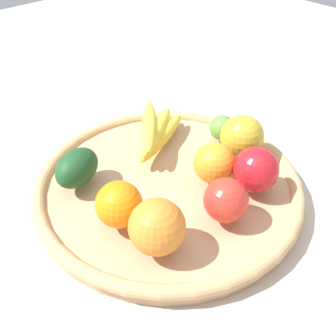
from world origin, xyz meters
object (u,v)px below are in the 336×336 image
orange_0 (214,163)px  apple_1 (242,137)px  orange_2 (119,204)px  orange_1 (157,227)px  banana_bunch (156,131)px  lime_0 (222,128)px  avocado (77,168)px  apple_0 (256,170)px  apple_2 (225,201)px

orange_0 → apple_1: apple_1 is taller
orange_2 → orange_1: 0.07m
banana_bunch → lime_0: (0.08, 0.10, -0.00)m
apple_1 → lime_0: bearing=165.9°
orange_0 → orange_1: size_ratio=0.87×
banana_bunch → orange_1: 0.25m
avocado → lime_0: avocado is taller
banana_bunch → orange_0: orange_0 is taller
orange_0 → orange_1: (0.05, -0.16, 0.01)m
apple_0 → orange_0: bearing=-150.2°
avocado → apple_1: apple_1 is taller
banana_bunch → orange_2: orange_2 is taller
lime_0 → orange_0: bearing=-55.3°
apple_2 → apple_1: (-0.08, 0.14, 0.01)m
orange_0 → avocado: 0.22m
orange_1 → banana_bunch: bearing=139.0°
lime_0 → apple_0: 0.15m
apple_0 → lime_0: bearing=151.9°
orange_2 → apple_0: bearing=67.4°
banana_bunch → apple_0: 0.21m
orange_2 → orange_0: bearing=80.9°
avocado → apple_1: size_ratio=1.10×
avocado → apple_2: 0.24m
banana_bunch → orange_1: (0.19, -0.17, 0.01)m
apple_1 → avocado: bearing=-117.6°
banana_bunch → apple_2: bearing=-14.6°
banana_bunch → lime_0: 0.13m
orange_0 → banana_bunch: bearing=179.2°
lime_0 → apple_2: apple_2 is taller
apple_2 → apple_0: (-0.01, 0.09, 0.00)m
lime_0 → apple_0: bearing=-28.1°
apple_1 → banana_bunch: bearing=-147.2°
apple_2 → orange_0: bearing=142.1°
avocado → orange_2: bearing=-2.2°
orange_0 → apple_2: (0.07, -0.05, -0.00)m
banana_bunch → apple_2: (0.22, -0.06, 0.01)m
avocado → orange_0: bearing=48.8°
orange_2 → apple_0: apple_0 is taller
banana_bunch → orange_0: 0.15m
orange_0 → orange_2: bearing=-99.1°
apple_0 → apple_1: (-0.07, 0.05, 0.00)m
banana_bunch → lime_0: bearing=52.7°
apple_0 → orange_1: (-0.01, -0.20, 0.00)m
apple_2 → avocado: bearing=-152.4°
orange_0 → apple_0: size_ratio=0.93×
orange_0 → apple_1: (-0.01, 0.09, 0.00)m
lime_0 → orange_1: (0.12, -0.27, 0.01)m
avocado → apple_0: apple_0 is taller
banana_bunch → orange_0: (0.15, -0.00, 0.01)m
avocado → lime_0: (0.08, 0.27, -0.00)m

